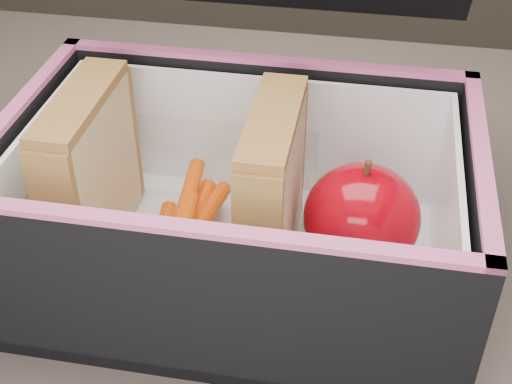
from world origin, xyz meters
TOP-DOWN VIEW (x-y plane):
  - kitchen_table at (0.00, 0.00)m, footprint 1.20×0.80m
  - lunch_bag at (0.02, 0.00)m, footprint 0.31×0.31m
  - plastic_tub at (-0.02, -0.01)m, footprint 0.17×0.12m
  - sandwich_left at (-0.08, -0.01)m, footprint 0.03×0.11m
  - sandwich_right at (0.04, -0.01)m, footprint 0.03×0.11m
  - carrot_sticks at (-0.02, -0.01)m, footprint 0.05×0.14m
  - paper_napkin at (0.10, 0.00)m, footprint 0.09×0.09m
  - red_apple at (0.10, -0.00)m, footprint 0.10×0.10m

SIDE VIEW (x-z plane):
  - kitchen_table at x=0.00m, z-range 0.28..1.03m
  - paper_napkin at x=0.10m, z-range 0.76..0.77m
  - carrot_sticks at x=-0.02m, z-range 0.77..0.80m
  - plastic_tub at x=-0.02m, z-range 0.76..0.84m
  - red_apple at x=0.10m, z-range 0.77..0.85m
  - lunch_bag at x=0.02m, z-range 0.68..0.96m
  - sandwich_left at x=-0.08m, z-range 0.77..0.88m
  - sandwich_right at x=0.04m, z-range 0.77..0.88m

